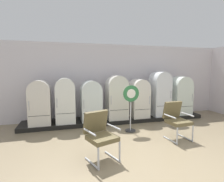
{
  "coord_description": "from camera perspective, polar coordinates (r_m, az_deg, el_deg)",
  "views": [
    {
      "loc": [
        -1.88,
        -3.1,
        1.85
      ],
      "look_at": [
        -0.26,
        2.75,
        1.14
      ],
      "focal_mm": 29.02,
      "sensor_mm": 36.0,
      "label": 1
    }
  ],
  "objects": [
    {
      "name": "refrigerator_2",
      "position": [
        6.14,
        -6.59,
        -2.78
      ],
      "size": [
        0.68,
        0.62,
        1.37
      ],
      "color": "silver",
      "rests_on": "display_plinth"
    },
    {
      "name": "armchair_left",
      "position": [
        3.82,
        -3.85,
        -12.98
      ],
      "size": [
        0.73,
        0.77,
        1.0
      ],
      "color": "silver",
      "rests_on": "ground"
    },
    {
      "name": "refrigerator_0",
      "position": [
        6.14,
        -21.79,
        -2.99
      ],
      "size": [
        0.66,
        0.69,
        1.4
      ],
      "color": "silver",
      "rests_on": "display_plinth"
    },
    {
      "name": "refrigerator_4",
      "position": [
        6.68,
        8.44,
        -1.9
      ],
      "size": [
        0.62,
        0.7,
        1.39
      ],
      "color": "silver",
      "rests_on": "display_plinth"
    },
    {
      "name": "back_wall",
      "position": [
        7.03,
        0.05,
        3.14
      ],
      "size": [
        11.76,
        0.12,
        2.81
      ],
      "color": "silver",
      "rests_on": "ground"
    },
    {
      "name": "armchair_right",
      "position": [
        5.2,
        19.56,
        -8.03
      ],
      "size": [
        0.64,
        0.67,
        1.0
      ],
      "color": "silver",
      "rests_on": "ground"
    },
    {
      "name": "refrigerator_6",
      "position": [
        7.51,
        20.82,
        -1.04
      ],
      "size": [
        0.71,
        0.62,
        1.47
      ],
      "color": "silver",
      "rests_on": "display_plinth"
    },
    {
      "name": "refrigerator_1",
      "position": [
        6.06,
        -14.56,
        -2.5
      ],
      "size": [
        0.61,
        0.61,
        1.46
      ],
      "color": "white",
      "rests_on": "display_plinth"
    },
    {
      "name": "ground",
      "position": [
        4.08,
        14.95,
        -20.87
      ],
      "size": [
        12.0,
        10.0,
        0.05
      ],
      "primitive_type": "cube",
      "color": "#877659"
    },
    {
      "name": "refrigerator_3",
      "position": [
        6.33,
        1.52,
        -1.64
      ],
      "size": [
        0.7,
        0.63,
        1.52
      ],
      "color": "silver",
      "rests_on": "display_plinth"
    },
    {
      "name": "display_plinth",
      "position": [
        6.65,
        1.54,
        -8.89
      ],
      "size": [
        6.51,
        0.95,
        0.13
      ],
      "primitive_type": "cube",
      "color": "black",
      "rests_on": "ground"
    },
    {
      "name": "sign_stand",
      "position": [
        5.46,
        5.94,
        -5.43
      ],
      "size": [
        0.49,
        0.32,
        1.4
      ],
      "color": "#2D2D30",
      "rests_on": "ground"
    },
    {
      "name": "refrigerator_5",
      "position": [
        7.04,
        14.81,
        -0.42
      ],
      "size": [
        0.64,
        0.69,
        1.65
      ],
      "color": "white",
      "rests_on": "display_plinth"
    }
  ]
}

